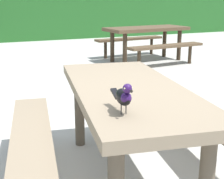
{
  "coord_description": "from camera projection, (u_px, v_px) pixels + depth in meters",
  "views": [
    {
      "loc": [
        -1.07,
        -2.06,
        1.35
      ],
      "look_at": [
        -0.32,
        -0.36,
        0.84
      ],
      "focal_mm": 53.39,
      "sensor_mm": 36.0,
      "label": 1
    }
  ],
  "objects": [
    {
      "name": "ground_plane",
      "position": [
        131.0,
        177.0,
        2.6
      ],
      "size": [
        60.0,
        60.0,
        0.0
      ],
      "primitive_type": "plane",
      "color": "#B7B5AD"
    },
    {
      "name": "picnic_table_foreground",
      "position": [
        128.0,
        110.0,
        2.44
      ],
      "size": [
        1.97,
        1.99,
        0.74
      ],
      "color": "#84725B",
      "rests_on": "ground"
    },
    {
      "name": "picnic_table_far_centre",
      "position": [
        146.0,
        36.0,
        7.23
      ],
      "size": [
        1.86,
        1.82,
        0.74
      ],
      "color": "brown",
      "rests_on": "ground"
    },
    {
      "name": "bird_grackle",
      "position": [
        124.0,
        96.0,
        1.79
      ],
      "size": [
        0.08,
        0.29,
        0.18
      ],
      "color": "black",
      "rests_on": "picnic_table_foreground"
    }
  ]
}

